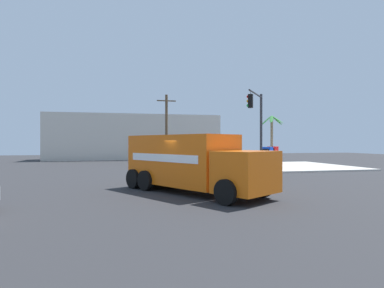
% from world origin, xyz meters
% --- Properties ---
extents(ground_plane, '(100.00, 100.00, 0.00)m').
position_xyz_m(ground_plane, '(0.00, 0.00, 0.00)').
color(ground_plane, '#2B2B2D').
extents(sidewalk_corner_far, '(11.11, 11.11, 0.14)m').
position_xyz_m(sidewalk_corner_far, '(12.76, 12.76, 0.07)').
color(sidewalk_corner_far, beige).
rests_on(sidewalk_corner_far, ground).
extents(delivery_truck, '(6.24, 7.94, 2.76)m').
position_xyz_m(delivery_truck, '(0.08, -0.34, 1.45)').
color(delivery_truck, orange).
rests_on(delivery_truck, ground).
extents(traffic_light_primary, '(2.47, 3.18, 6.12)m').
position_xyz_m(traffic_light_primary, '(6.97, 7.10, 4.14)').
color(traffic_light_primary, '#38383D').
rests_on(traffic_light_primary, sidewalk_corner_far).
extents(vending_machine_red, '(1.16, 1.17, 1.85)m').
position_xyz_m(vending_machine_red, '(10.27, 12.16, 1.07)').
color(vending_machine_red, '#0F38B2').
rests_on(vending_machine_red, sidewalk_corner_far).
extents(vending_machine_blue, '(1.13, 1.17, 1.85)m').
position_xyz_m(vending_machine_blue, '(12.38, 15.09, 1.07)').
color(vending_machine_blue, red).
rests_on(vending_machine_blue, sidewalk_corner_far).
extents(palm_tree_far, '(2.45, 2.61, 5.11)m').
position_xyz_m(palm_tree_far, '(12.15, 14.91, 3.58)').
color(palm_tree_far, '#7A6647').
rests_on(palm_tree_far, sidewalk_corner_far).
extents(utility_pole, '(2.20, 0.30, 7.91)m').
position_xyz_m(utility_pole, '(1.90, 20.64, 4.09)').
color(utility_pole, brown).
rests_on(utility_pole, ground).
extents(building_backdrop, '(23.98, 6.00, 6.35)m').
position_xyz_m(building_backdrop, '(-1.22, 30.91, 3.18)').
color(building_backdrop, beige).
rests_on(building_backdrop, ground).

